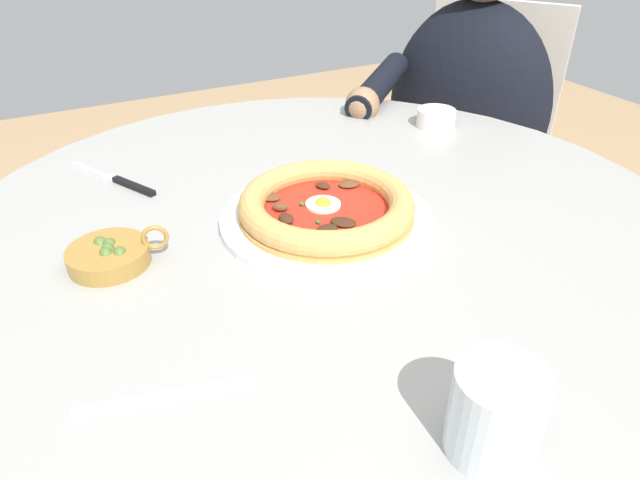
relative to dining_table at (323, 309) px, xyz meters
The scene contains 9 objects.
dining_table is the anchor object (origin of this frame).
pizza_on_plate 0.18m from the dining_table, 10.66° to the right, with size 0.30×0.30×0.05m.
water_glass 0.45m from the dining_table, ahead, with size 0.08×0.08×0.08m.
steak_knife 0.37m from the dining_table, 136.55° to the right, with size 0.18×0.10×0.01m.
ramekin_capers 0.45m from the dining_table, 120.40° to the left, with size 0.07×0.07×0.03m.
olive_pan 0.34m from the dining_table, 94.85° to the right, with size 0.10×0.12×0.05m.
fork_utensil 0.39m from the dining_table, 51.90° to the right, with size 0.05×0.16×0.00m.
diner_person 0.72m from the dining_table, 123.22° to the left, with size 0.44×0.59×1.12m.
cafe_chair_diner 0.86m from the dining_table, 123.07° to the left, with size 0.55×0.55×0.91m.
Camera 1 is at (0.60, -0.32, 1.15)m, focal length 31.49 mm.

